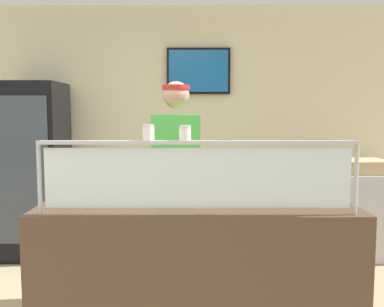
# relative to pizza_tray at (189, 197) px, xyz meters

# --- Properties ---
(ground_plane) EXTENTS (12.00, 12.00, 0.00)m
(ground_plane) POSITION_rel_pizza_tray_xyz_m (0.06, 0.53, -0.97)
(ground_plane) COLOR tan
(ground_plane) RESTS_ON ground
(shop_rear_unit) EXTENTS (6.36, 0.13, 2.70)m
(shop_rear_unit) POSITION_rel_pizza_tray_xyz_m (0.06, 2.12, 0.39)
(shop_rear_unit) COLOR beige
(shop_rear_unit) RESTS_ON ground
(serving_counter) EXTENTS (1.96, 0.79, 0.95)m
(serving_counter) POSITION_rel_pizza_tray_xyz_m (0.06, -0.07, -0.49)
(serving_counter) COLOR #4C3828
(serving_counter) RESTS_ON ground
(sneeze_guard) EXTENTS (1.79, 0.06, 0.42)m
(sneeze_guard) POSITION_rel_pizza_tray_xyz_m (0.06, -0.41, 0.25)
(sneeze_guard) COLOR #B2B5BC
(sneeze_guard) RESTS_ON serving_counter
(pizza_tray) EXTENTS (0.42, 0.42, 0.04)m
(pizza_tray) POSITION_rel_pizza_tray_xyz_m (0.00, 0.00, 0.00)
(pizza_tray) COLOR #9EA0A8
(pizza_tray) RESTS_ON serving_counter
(pizza_server) EXTENTS (0.08, 0.28, 0.01)m
(pizza_server) POSITION_rel_pizza_tray_xyz_m (0.01, -0.02, 0.02)
(pizza_server) COLOR #ADAFB7
(pizza_server) RESTS_ON pizza_tray
(parmesan_shaker) EXTENTS (0.07, 0.07, 0.09)m
(parmesan_shaker) POSITION_rel_pizza_tray_xyz_m (-0.21, -0.41, 0.44)
(parmesan_shaker) COLOR white
(parmesan_shaker) RESTS_ON sneeze_guard
(pepper_flake_shaker) EXTENTS (0.07, 0.07, 0.08)m
(pepper_flake_shaker) POSITION_rel_pizza_tray_xyz_m (-0.01, -0.41, 0.44)
(pepper_flake_shaker) COLOR white
(pepper_flake_shaker) RESTS_ON sneeze_guard
(worker_figure) EXTENTS (0.41, 0.50, 1.76)m
(worker_figure) POSITION_rel_pizza_tray_xyz_m (-0.09, 0.60, 0.04)
(worker_figure) COLOR #23232D
(worker_figure) RESTS_ON ground
(drink_fridge) EXTENTS (0.64, 0.64, 1.82)m
(drink_fridge) POSITION_rel_pizza_tray_xyz_m (-1.64, 1.67, -0.05)
(drink_fridge) COLOR black
(drink_fridge) RESTS_ON ground
(prep_shelf) EXTENTS (0.70, 0.55, 0.89)m
(prep_shelf) POSITION_rel_pizza_tray_xyz_m (1.83, 1.63, -0.52)
(prep_shelf) COLOR #B7BABF
(prep_shelf) RESTS_ON ground
(pizza_box_stack) EXTENTS (0.47, 0.46, 0.14)m
(pizza_box_stack) POSITION_rel_pizza_tray_xyz_m (1.84, 1.63, -0.01)
(pizza_box_stack) COLOR tan
(pizza_box_stack) RESTS_ON prep_shelf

